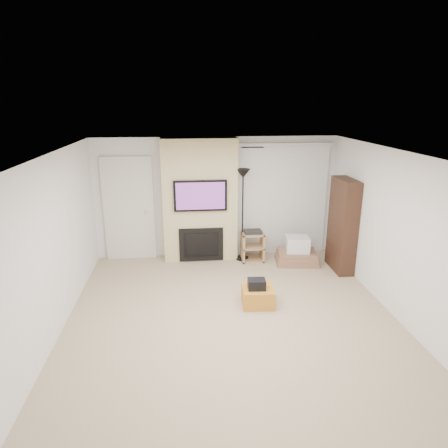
{
  "coord_description": "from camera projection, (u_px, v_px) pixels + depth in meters",
  "views": [
    {
      "loc": [
        -0.68,
        -5.34,
        3.19
      ],
      "look_at": [
        0.0,
        1.2,
        1.15
      ],
      "focal_mm": 32.0,
      "sensor_mm": 36.0,
      "label": 1
    }
  ],
  "objects": [
    {
      "name": "wall_back",
      "position": [
        216.0,
        198.0,
        8.33
      ],
      "size": [
        5.0,
        0.0,
        2.5
      ],
      "primitive_type": "cube",
      "rotation": [
        1.57,
        0.0,
        0.0
      ],
      "color": "white",
      "rests_on": "ground"
    },
    {
      "name": "wall_right",
      "position": [
        398.0,
        236.0,
        5.96
      ],
      "size": [
        0.0,
        5.5,
        2.5
      ],
      "primitive_type": "cube",
      "rotation": [
        1.57,
        0.0,
        1.57
      ],
      "color": "white",
      "rests_on": "ground"
    },
    {
      "name": "entry_door",
      "position": [
        129.0,
        209.0,
        8.17
      ],
      "size": [
        1.02,
        0.11,
        2.14
      ],
      "color": "silver",
      "rests_on": "floor"
    },
    {
      "name": "floor",
      "position": [
        232.0,
        319.0,
        6.08
      ],
      "size": [
        5.0,
        5.5,
        0.0
      ],
      "primitive_type": "cube",
      "color": "tan",
      "rests_on": "ground"
    },
    {
      "name": "wall_front",
      "position": [
        277.0,
        361.0,
        3.1
      ],
      "size": [
        5.0,
        0.0,
        2.5
      ],
      "primitive_type": "cube",
      "rotation": [
        1.57,
        0.0,
        0.0
      ],
      "color": "white",
      "rests_on": "ground"
    },
    {
      "name": "fireplace_wall",
      "position": [
        200.0,
        201.0,
        8.1
      ],
      "size": [
        1.5,
        0.47,
        2.5
      ],
      "color": "#D3C189",
      "rests_on": "floor"
    },
    {
      "name": "ceiling",
      "position": [
        233.0,
        154.0,
        5.34
      ],
      "size": [
        5.0,
        5.5,
        0.0
      ],
      "primitive_type": "cube",
      "color": "white",
      "rests_on": "wall_back"
    },
    {
      "name": "ottoman",
      "position": [
        258.0,
        296.0,
        6.49
      ],
      "size": [
        0.53,
        0.53,
        0.3
      ],
      "primitive_type": "cube",
      "rotation": [
        0.0,
        0.0,
        -0.07
      ],
      "color": "orange",
      "rests_on": "floor"
    },
    {
      "name": "wall_left",
      "position": [
        52.0,
        248.0,
        5.47
      ],
      "size": [
        0.0,
        5.5,
        2.5
      ],
      "primitive_type": "cube",
      "rotation": [
        1.57,
        0.0,
        1.57
      ],
      "color": "white",
      "rests_on": "ground"
    },
    {
      "name": "hvac_vent",
      "position": [
        252.0,
        147.0,
        6.14
      ],
      "size": [
        0.35,
        0.18,
        0.01
      ],
      "primitive_type": "cube",
      "color": "silver",
      "rests_on": "ceiling"
    },
    {
      "name": "bookshelf",
      "position": [
        343.0,
        225.0,
        7.65
      ],
      "size": [
        0.3,
        0.8,
        1.8
      ],
      "color": "black",
      "rests_on": "floor"
    },
    {
      "name": "vertical_blinds",
      "position": [
        283.0,
        195.0,
        8.41
      ],
      "size": [
        1.98,
        0.1,
        2.37
      ],
      "color": "silver",
      "rests_on": "floor"
    },
    {
      "name": "floor_lamp",
      "position": [
        243.0,
        189.0,
        7.96
      ],
      "size": [
        0.28,
        0.28,
        1.9
      ],
      "color": "black",
      "rests_on": "floor"
    },
    {
      "name": "av_stand",
      "position": [
        253.0,
        245.0,
        8.22
      ],
      "size": [
        0.45,
        0.38,
        0.66
      ],
      "color": "tan",
      "rests_on": "floor"
    },
    {
      "name": "black_bag",
      "position": [
        257.0,
        284.0,
        6.38
      ],
      "size": [
        0.29,
        0.24,
        0.16
      ],
      "primitive_type": "cube",
      "rotation": [
        0.0,
        0.0,
        -0.07
      ],
      "color": "black",
      "rests_on": "ottoman"
    },
    {
      "name": "box_stack",
      "position": [
        297.0,
        253.0,
        8.14
      ],
      "size": [
        0.91,
        0.74,
        0.56
      ],
      "color": "#91684F",
      "rests_on": "floor"
    }
  ]
}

